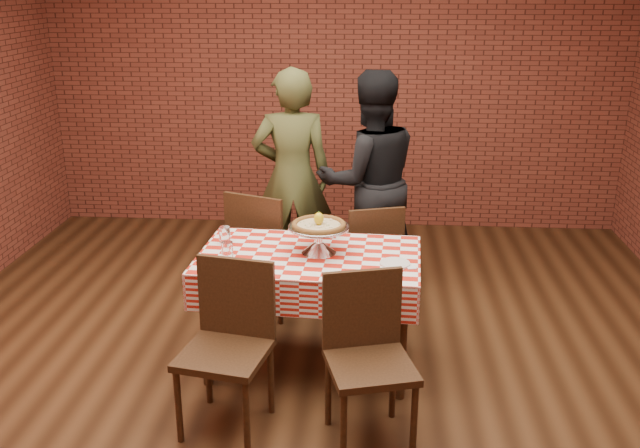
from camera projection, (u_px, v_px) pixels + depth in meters
The scene contains 19 objects.
ground at pixel (307, 382), 4.33m from camera, with size 6.00×6.00×0.00m, color black.
back_wall at pixel (335, 79), 6.68m from camera, with size 5.50×5.50×0.00m, color brown.
table at pixel (310, 311), 4.42m from camera, with size 1.32×0.79×0.75m, color #402614.
tablecloth at pixel (309, 271), 4.33m from camera, with size 1.36×0.83×0.23m, color red, non-canonical shape.
pizza_stand at pixel (319, 239), 4.29m from camera, with size 0.38×0.38×0.17m, color silver, non-canonical shape.
pizza at pixel (319, 225), 4.26m from camera, with size 0.33×0.33×0.03m, color #C4B28D.
lemon at pixel (319, 219), 4.25m from camera, with size 0.06×0.06×0.08m, color yellow.
water_glass_left at pixel (227, 251), 4.19m from camera, with size 0.07×0.07×0.11m, color white.
water_glass_right at pixel (225, 235), 4.45m from camera, with size 0.07×0.07×0.11m, color white.
side_plate at pixel (395, 263), 4.14m from camera, with size 0.18×0.18×0.01m, color white.
sweetener_packet_a at pixel (399, 270), 4.06m from camera, with size 0.05×0.04×0.01m, color white.
sweetener_packet_b at pixel (412, 268), 4.08m from camera, with size 0.05×0.04×0.01m, color white.
condiment_caddy at pixel (330, 228), 4.56m from camera, with size 0.09×0.07×0.13m, color silver.
chair_near_left at pixel (224, 352), 3.76m from camera, with size 0.44×0.44×0.92m, color #402614, non-canonical shape.
chair_near_right at pixel (371, 366), 3.64m from camera, with size 0.43×0.43×0.91m, color #402614, non-canonical shape.
chair_far_left at pixel (269, 249), 5.16m from camera, with size 0.46×0.46×0.94m, color #402614, non-canonical shape.
chair_far_right at pixel (369, 259), 5.07m from camera, with size 0.39×0.39×0.87m, color #402614, non-canonical shape.
diner_olive at pixel (292, 177), 5.56m from camera, with size 0.63×0.41×1.73m, color #454824.
diner_black at pixel (370, 181), 5.47m from camera, with size 0.83×0.65×1.71m, color black.
Camera 1 is at (0.36, -3.76, 2.35)m, focal length 39.55 mm.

